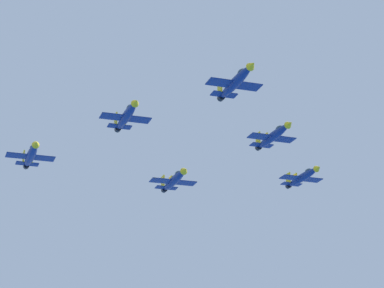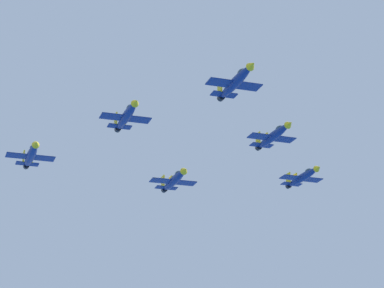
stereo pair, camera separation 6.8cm
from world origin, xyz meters
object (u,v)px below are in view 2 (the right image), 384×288
at_px(jet_left_wingman, 273,136).
at_px(jet_slot_rear, 174,180).
at_px(jet_lead, 235,82).
at_px(jet_right_wingman, 126,116).
at_px(jet_left_outer, 303,177).
at_px(jet_right_outer, 31,155).

relative_size(jet_left_wingman, jet_slot_rear, 0.98).
relative_size(jet_lead, jet_right_wingman, 1.02).
distance_m(jet_right_wingman, jet_slot_rear, 25.74).
bearing_deg(jet_left_outer, jet_lead, -41.16).
height_order(jet_lead, jet_right_outer, jet_lead).
height_order(jet_right_outer, jet_slot_rear, jet_right_outer).
bearing_deg(jet_right_wingman, jet_left_outer, 112.23).
distance_m(jet_left_outer, jet_slot_rear, 32.50).
height_order(jet_right_wingman, jet_left_outer, jet_right_wingman).
height_order(jet_right_wingman, jet_slot_rear, jet_right_wingman).
relative_size(jet_left_outer, jet_slot_rear, 0.98).
distance_m(jet_right_outer, jet_slot_rear, 32.36).
distance_m(jet_lead, jet_left_wingman, 25.02).
relative_size(jet_right_outer, jet_slot_rear, 0.99).
xyz_separation_m(jet_right_outer, jet_slot_rear, (4.98, -31.88, -2.48)).
bearing_deg(jet_left_outer, jet_slot_rear, -90.79).
distance_m(jet_left_wingman, jet_right_wingman, 32.27).
bearing_deg(jet_left_wingman, jet_lead, -41.16).
bearing_deg(jet_lead, jet_slot_rear, -179.74).
xyz_separation_m(jet_lead, jet_right_outer, (32.53, 37.74, -5.82)).
distance_m(jet_lead, jet_right_outer, 50.16).
height_order(jet_left_wingman, jet_right_outer, jet_left_wingman).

